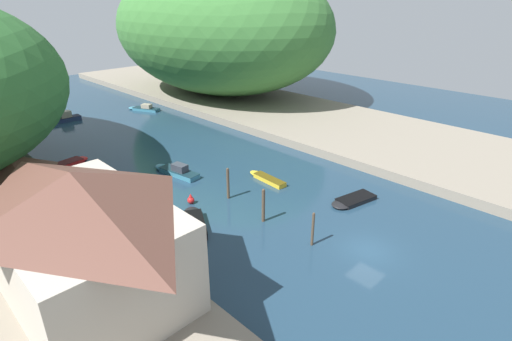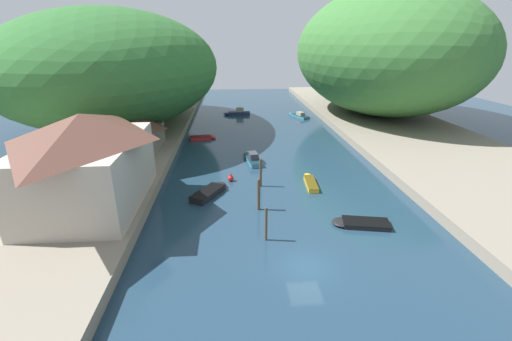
% 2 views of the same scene
% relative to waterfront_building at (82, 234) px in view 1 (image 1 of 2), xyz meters
% --- Properties ---
extents(water_surface, '(130.00, 130.00, 0.00)m').
position_rel_waterfront_building_xyz_m(water_surface, '(18.56, 20.30, -5.59)').
color(water_surface, '#1E384C').
rests_on(water_surface, ground).
extents(right_bank, '(22.00, 120.00, 1.12)m').
position_rel_waterfront_building_xyz_m(right_bank, '(43.09, 20.30, -5.03)').
color(right_bank, gray).
rests_on(right_bank, ground).
extents(hillside_right, '(34.13, 47.78, 24.34)m').
position_rel_waterfront_building_xyz_m(hillside_right, '(44.19, 39.39, 7.70)').
color(hillside_right, '#387033').
rests_on(hillside_right, right_bank).
extents(waterfront_building, '(9.61, 14.85, 8.66)m').
position_rel_waterfront_building_xyz_m(waterfront_building, '(0.00, 0.00, 0.00)').
color(waterfront_building, '#B2A899').
rests_on(waterfront_building, left_bank).
extents(boathouse_shed, '(5.95, 10.60, 4.97)m').
position_rel_waterfront_building_xyz_m(boathouse_shed, '(0.24, 16.75, -1.89)').
color(boathouse_shed, slate).
rests_on(boathouse_shed, left_bank).
extents(boat_small_dinghy, '(2.53, 6.66, 1.40)m').
position_rel_waterfront_building_xyz_m(boat_small_dinghy, '(16.00, 14.18, -5.16)').
color(boat_small_dinghy, teal).
rests_on(boat_small_dinghy, water_surface).
extents(boat_red_skiff, '(4.06, 6.23, 1.17)m').
position_rel_waterfront_building_xyz_m(boat_red_skiff, '(27.78, 41.67, -5.24)').
color(boat_red_skiff, teal).
rests_on(boat_red_skiff, water_surface).
extents(boat_white_cruiser, '(5.84, 1.76, 1.69)m').
position_rel_waterfront_building_xyz_m(boat_white_cruiser, '(14.55, 44.56, -5.09)').
color(boat_white_cruiser, navy).
rests_on(boat_white_cruiser, water_surface).
extents(boat_moored_right, '(5.38, 2.83, 0.45)m').
position_rel_waterfront_building_xyz_m(boat_moored_right, '(24.58, -4.14, -5.37)').
color(boat_moored_right, black).
rests_on(boat_moored_right, water_surface).
extents(boat_open_rowboat, '(4.22, 5.65, 0.67)m').
position_rel_waterfront_building_xyz_m(boat_open_rowboat, '(10.84, 3.62, -5.26)').
color(boat_open_rowboat, black).
rests_on(boat_open_rowboat, water_surface).
extents(boat_mid_channel, '(4.50, 2.31, 0.52)m').
position_rel_waterfront_building_xyz_m(boat_mid_channel, '(8.60, 25.65, -5.34)').
color(boat_mid_channel, red).
rests_on(boat_mid_channel, water_surface).
extents(boat_cabin_cruiser, '(1.45, 5.42, 0.51)m').
position_rel_waterfront_building_xyz_m(boat_cabin_cruiser, '(22.27, 5.64, -5.34)').
color(boat_cabin_cruiser, gold).
rests_on(boat_cabin_cruiser, water_surface).
extents(mooring_post_nearest, '(0.23, 0.23, 3.09)m').
position_rel_waterfront_building_xyz_m(mooring_post_nearest, '(15.90, -5.92, -4.04)').
color(mooring_post_nearest, '#4C3D2D').
rests_on(mooring_post_nearest, water_surface).
extents(mooring_post_second, '(0.31, 0.31, 3.32)m').
position_rel_waterfront_building_xyz_m(mooring_post_second, '(15.73, -0.40, -3.92)').
color(mooring_post_second, '#4C3D2D').
rests_on(mooring_post_second, water_surface).
extents(mooring_post_middle, '(0.29, 0.29, 3.38)m').
position_rel_waterfront_building_xyz_m(mooring_post_middle, '(16.43, 5.30, -3.89)').
color(mooring_post_middle, '#4C3D2D').
rests_on(mooring_post_middle, water_surface).
extents(channel_buoy_near, '(0.71, 0.71, 1.07)m').
position_rel_waterfront_building_xyz_m(channel_buoy_near, '(13.01, 7.07, -5.17)').
color(channel_buoy_near, red).
rests_on(channel_buoy_near, water_surface).
extents(person_on_quay, '(0.23, 0.38, 1.69)m').
position_rel_waterfront_building_xyz_m(person_on_quay, '(4.23, -4.67, -3.49)').
color(person_on_quay, '#282D3D').
rests_on(person_on_quay, left_bank).
extents(person_by_boathouse, '(0.28, 0.41, 1.69)m').
position_rel_waterfront_building_xyz_m(person_by_boathouse, '(2.97, -3.77, -3.49)').
color(person_by_boathouse, '#282D3D').
rests_on(person_by_boathouse, left_bank).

